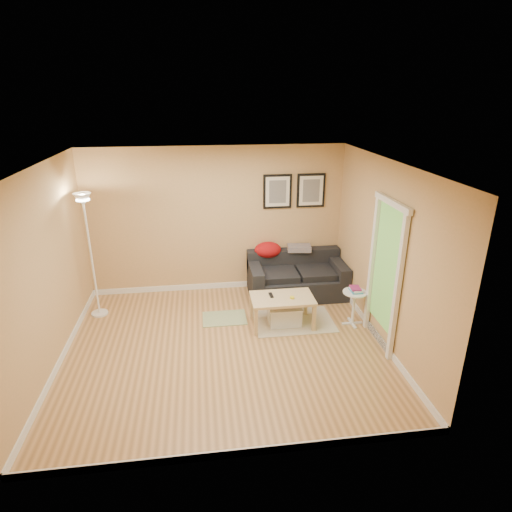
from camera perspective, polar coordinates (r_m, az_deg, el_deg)
The scene contains 25 objects.
floor at distance 6.29m, azimuth -4.02°, elevation -12.02°, with size 4.50×4.50×0.00m, color tan.
ceiling at distance 5.33m, azimuth -4.74°, elevation 12.05°, with size 4.50×4.50×0.00m, color white.
wall_back at distance 7.57m, azimuth -5.32°, elevation 4.68°, with size 4.50×4.50×0.00m, color tan.
wall_front at distance 3.91m, azimuth -2.43°, elevation -12.03°, with size 4.50×4.50×0.00m, color tan.
wall_left at distance 6.01m, azimuth -26.29°, elevation -1.98°, with size 4.00×4.00×0.00m, color tan.
wall_right at distance 6.22m, azimuth 16.82°, elevation 0.10°, with size 4.00×4.00×0.00m, color tan.
baseboard_back at distance 8.01m, azimuth -5.01°, elevation -3.94°, with size 4.50×0.02×0.10m, color white.
baseboard_front at distance 4.72m, azimuth -2.19°, elevation -24.77°, with size 4.50×0.02×0.10m, color white.
baseboard_left at distance 6.56m, azimuth -24.41°, elevation -12.08°, with size 0.02×4.00×0.10m, color white.
baseboard_right at distance 6.75m, azimuth 15.62°, elevation -9.86°, with size 0.02×4.00×0.10m, color white.
sofa at distance 7.63m, azimuth 5.50°, elevation -2.59°, with size 1.70×0.90×0.75m, color black, non-canonical shape.
red_throw at distance 7.68m, azimuth 1.60°, elevation 0.83°, with size 0.48×0.36×0.28m, color #B01015, non-canonical shape.
plaid_throw at distance 7.77m, azimuth 5.78°, elevation 1.07°, with size 0.42×0.26×0.10m, color #A37F5F, non-canonical shape.
framed_print_left at distance 7.54m, azimuth 2.88°, elevation 8.60°, with size 0.50×0.04×0.60m, color black, non-canonical shape.
framed_print_right at distance 7.67m, azimuth 7.34°, elevation 8.68°, with size 0.50×0.04×0.60m, color black, non-canonical shape.
area_rug at distance 6.92m, azimuth 5.03°, elevation -8.66°, with size 1.25×0.85×0.01m, color beige.
green_runner at distance 6.99m, azimuth -4.23°, elevation -8.28°, with size 0.70×0.50×0.01m, color #668C4C.
coffee_table at distance 6.71m, azimuth 3.49°, elevation -7.35°, with size 0.96×0.59×0.48m, color #CFB37E, non-canonical shape.
remote_control at distance 6.63m, azimuth 2.02°, elevation -5.24°, with size 0.05×0.16×0.02m, color black.
tape_roll at distance 6.56m, azimuth 4.85°, elevation -5.55°, with size 0.07×0.07×0.03m, color yellow.
storage_bin at distance 6.78m, azimuth 3.81°, elevation -7.84°, with size 0.51×0.37×0.31m, color white, non-canonical shape.
side_table at distance 6.86m, azimuth 12.88°, elevation -6.79°, with size 0.37×0.37×0.56m, color white, non-canonical shape.
book_stack at distance 6.74m, azimuth 13.19°, elevation -4.35°, with size 0.16×0.22×0.07m, color teal, non-canonical shape.
floor_lamp at distance 7.18m, azimuth -21.08°, elevation -0.48°, with size 0.26×0.26×2.04m, color white, non-canonical shape.
doorway at distance 6.17m, azimuth 16.68°, elevation -2.80°, with size 0.12×1.01×2.13m, color white, non-canonical shape.
Camera 1 is at (-0.28, -5.26, 3.44)m, focal length 29.95 mm.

